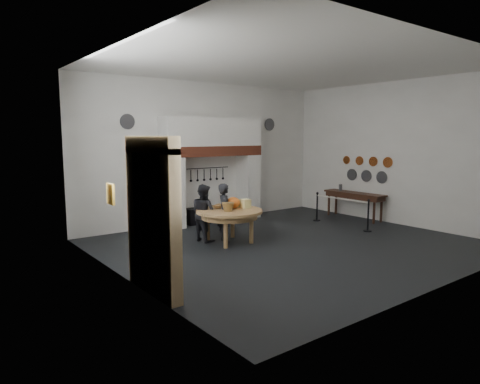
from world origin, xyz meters
TOP-DOWN VIEW (x-y plane):
  - floor at (0.00, 0.00)m, footprint 9.00×8.00m
  - ceiling at (0.00, 0.00)m, footprint 9.00×8.00m
  - wall_back at (0.00, 4.00)m, footprint 9.00×0.02m
  - wall_front at (0.00, -4.00)m, footprint 9.00×0.02m
  - wall_left at (-4.50, 0.00)m, footprint 0.02×8.00m
  - wall_right at (4.50, 0.00)m, footprint 0.02×8.00m
  - chimney_pier_left at (-1.48, 3.65)m, footprint 0.55×0.70m
  - chimney_pier_right at (1.48, 3.65)m, footprint 0.55×0.70m
  - hearth_brick_band at (0.00, 3.65)m, footprint 3.50×0.72m
  - chimney_hood at (0.00, 3.65)m, footprint 3.50×0.70m
  - iron_range at (0.00, 3.72)m, footprint 1.90×0.45m
  - utensil_rail at (0.00, 3.92)m, footprint 1.60×0.02m
  - door_recess at (-4.47, -1.00)m, footprint 0.04×1.10m
  - door_jamb_near at (-4.38, -1.70)m, footprint 0.22×0.30m
  - door_jamb_far at (-4.38, -0.30)m, footprint 0.22×0.30m
  - door_lintel at (-4.38, -1.00)m, footprint 0.22×1.70m
  - wall_plaque at (-4.45, 0.80)m, footprint 0.05×0.34m
  - work_table at (-1.18, 1.11)m, footprint 1.82×1.82m
  - pumpkin at (-0.98, 1.21)m, footprint 0.36×0.36m
  - cheese_block_big at (-0.68, 1.06)m, footprint 0.22×0.22m
  - cheese_block_small at (-0.70, 1.36)m, footprint 0.18×0.18m
  - wicker_basket at (-1.33, 0.96)m, footprint 0.34×0.34m
  - bread_loaf at (-1.28, 1.46)m, footprint 0.31×0.18m
  - visitor_near at (-1.22, 1.26)m, footprint 0.56×0.67m
  - visitor_far at (-1.62, 1.66)m, footprint 0.66×0.80m
  - side_table at (4.10, 1.19)m, footprint 0.55×2.20m
  - pewter_jug at (4.10, 1.79)m, footprint 0.12×0.12m
  - copper_pan_a at (4.46, 0.20)m, footprint 0.03×0.34m
  - copper_pan_b at (4.46, 0.75)m, footprint 0.03×0.32m
  - copper_pan_c at (4.46, 1.30)m, footprint 0.03×0.30m
  - copper_pan_d at (4.46, 1.85)m, footprint 0.03×0.28m
  - pewter_plate_left at (4.46, 0.40)m, footprint 0.03×0.40m
  - pewter_plate_mid at (4.46, 1.00)m, footprint 0.03×0.40m
  - pewter_plate_right at (4.46, 1.60)m, footprint 0.03×0.40m
  - pewter_plate_back_left at (-2.70, 3.96)m, footprint 0.44×0.03m
  - pewter_plate_back_right at (2.70, 3.96)m, footprint 0.44×0.03m
  - barrier_post_near at (2.83, -0.30)m, footprint 0.05×0.05m
  - barrier_post_far at (2.83, 1.70)m, footprint 0.05×0.05m
  - barrier_rope at (2.83, 0.70)m, footprint 0.04×2.00m

SIDE VIEW (x-z plane):
  - floor at x=0.00m, z-range -0.01..0.01m
  - iron_range at x=0.00m, z-range 0.00..0.50m
  - barrier_post_near at x=2.83m, z-range 0.00..0.90m
  - barrier_post_far at x=2.83m, z-range 0.00..0.90m
  - visitor_far at x=-1.62m, z-range 0.00..1.53m
  - visitor_near at x=-1.22m, z-range 0.00..1.56m
  - work_table at x=-1.18m, z-range 0.80..0.88m
  - barrier_rope at x=2.83m, z-range 0.83..0.87m
  - side_table at x=4.10m, z-range 0.84..0.90m
  - bread_loaf at x=-1.28m, z-range 0.87..1.01m
  - cheese_block_small at x=-0.70m, z-range 0.88..1.07m
  - wicker_basket at x=-1.33m, z-range 0.88..1.09m
  - cheese_block_big at x=-0.68m, z-range 0.88..1.11m
  - pewter_jug at x=4.10m, z-range 0.90..1.12m
  - pumpkin at x=-0.98m, z-range 0.88..1.18m
  - chimney_pier_left at x=-1.48m, z-range 0.00..2.15m
  - chimney_pier_right at x=1.48m, z-range 0.00..2.15m
  - door_recess at x=-4.47m, z-range 0.00..2.50m
  - door_jamb_near at x=-4.38m, z-range 0.00..2.60m
  - door_jamb_far at x=-4.38m, z-range 0.00..2.60m
  - pewter_plate_left at x=4.46m, z-range 1.25..1.65m
  - pewter_plate_mid at x=4.46m, z-range 1.25..1.65m
  - pewter_plate_right at x=4.46m, z-range 1.25..1.65m
  - wall_plaque at x=-4.45m, z-range 1.38..1.82m
  - utensil_rail at x=0.00m, z-range 1.74..1.76m
  - copper_pan_b at x=4.46m, z-range 1.79..2.11m
  - copper_pan_d at x=4.46m, z-range 1.81..2.09m
  - copper_pan_a at x=4.46m, z-range 1.78..2.12m
  - copper_pan_c at x=4.46m, z-range 1.80..2.10m
  - wall_back at x=0.00m, z-range 0.00..4.50m
  - wall_front at x=0.00m, z-range 0.00..4.50m
  - wall_left at x=-4.50m, z-range 0.00..4.50m
  - wall_right at x=4.50m, z-range 0.00..4.50m
  - hearth_brick_band at x=0.00m, z-range 2.15..2.47m
  - door_lintel at x=-4.38m, z-range 2.50..2.80m
  - chimney_hood at x=0.00m, z-range 2.47..3.37m
  - pewter_plate_back_left at x=-2.70m, z-range 2.98..3.42m
  - pewter_plate_back_right at x=2.70m, z-range 2.98..3.42m
  - ceiling at x=0.00m, z-range 4.49..4.51m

